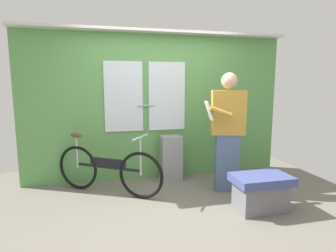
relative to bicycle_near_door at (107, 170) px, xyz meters
name	(u,v)px	position (x,y,z in m)	size (l,w,h in m)	color
ground_plane	(180,213)	(0.85, -0.79, -0.37)	(5.28, 4.33, 0.04)	#666056
train_door_wall	(157,103)	(0.84, 0.57, 0.89)	(4.28, 0.28, 2.38)	#56934C
bicycle_near_door	(107,170)	(0.00, 0.00, 0.00)	(1.43, 0.97, 0.87)	black
passenger_reading_newspaper	(227,130)	(1.69, -0.28, 0.55)	(0.62, 0.56, 1.71)	slate
trash_bin_by_wall	(171,158)	(1.02, 0.36, 0.01)	(0.33, 0.28, 0.73)	gray
bench_seat_corner	(261,192)	(1.83, -0.99, -0.11)	(0.70, 0.44, 0.45)	#3D477F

